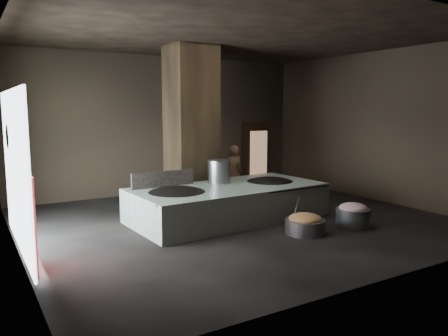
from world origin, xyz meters
TOP-DOWN VIEW (x-y plane):
  - floor at (0.00, 0.00)m, footprint 10.00×9.00m
  - ceiling at (0.00, 0.00)m, footprint 10.00×9.00m
  - back_wall at (0.00, 4.55)m, footprint 10.00×0.10m
  - front_wall at (0.00, -4.55)m, footprint 10.00×0.10m
  - left_wall at (-5.05, 0.00)m, footprint 0.10×9.00m
  - right_wall at (5.05, 0.00)m, footprint 0.10×9.00m
  - pillar at (-0.30, 1.90)m, footprint 1.20×1.20m
  - hearth_platform at (-0.09, 0.26)m, footprint 4.99×2.59m
  - platform_cap at (-0.09, 0.26)m, footprint 4.77×2.29m
  - wok_left at (-1.54, 0.21)m, footprint 1.54×1.54m
  - wok_left_rim at (-1.54, 0.21)m, footprint 1.57×1.57m
  - wok_right at (1.26, 0.31)m, footprint 1.43×1.43m
  - wok_right_rim at (1.26, 0.31)m, footprint 1.46×1.46m
  - stock_pot at (-0.04, 0.81)m, footprint 0.59×0.59m
  - splash_guard at (-1.54, 1.01)m, footprint 1.70×0.16m
  - cook at (1.25, 2.16)m, footprint 0.66×0.48m
  - veg_basin at (0.68, -1.78)m, footprint 1.00×1.00m
  - veg_fill at (0.68, -1.78)m, footprint 0.74×0.74m
  - ladle at (0.53, -1.63)m, footprint 0.13×0.35m
  - meat_basin at (2.05, -1.93)m, footprint 0.90×0.90m
  - meat_fill at (2.05, -1.93)m, footprint 0.67×0.67m
  - doorway_near at (1.20, 4.45)m, footprint 1.18×0.08m
  - doorway_near_glow at (0.95, 4.22)m, footprint 0.81×0.04m
  - doorway_far at (3.60, 4.45)m, footprint 1.18×0.08m
  - doorway_far_glow at (3.79, 4.40)m, footprint 0.77×0.04m
  - left_opening at (-4.95, 0.20)m, footprint 0.04×4.20m
  - pavilion_sliver at (-4.88, -1.10)m, footprint 0.05×0.90m
  - tree_silhouette at (-4.85, 1.30)m, footprint 0.28×1.10m

SIDE VIEW (x-z plane):
  - floor at x=0.00m, z-range -0.10..0.00m
  - veg_basin at x=0.68m, z-range 0.00..0.33m
  - meat_basin at x=2.05m, z-range 0.00..0.44m
  - veg_fill at x=0.68m, z-range 0.24..0.46m
  - hearth_platform at x=-0.09m, z-range 0.00..0.85m
  - meat_fill at x=2.05m, z-range 0.32..0.58m
  - ladle at x=0.53m, z-range 0.23..0.87m
  - wok_left at x=-1.54m, z-range 0.54..0.96m
  - wok_right at x=1.26m, z-range 0.55..0.95m
  - platform_cap at x=-0.09m, z-range 0.80..0.83m
  - wok_left_rim at x=-1.54m, z-range 0.79..0.85m
  - wok_right_rim at x=1.26m, z-range 0.79..0.85m
  - cook at x=1.25m, z-range 0.00..1.69m
  - pavilion_sliver at x=-4.88m, z-range 0.00..1.70m
  - splash_guard at x=-1.54m, z-range 0.82..1.24m
  - doorway_near_glow at x=0.95m, z-range 0.09..2.01m
  - doorway_far_glow at x=3.79m, z-range 0.14..1.96m
  - doorway_near at x=1.20m, z-range -0.09..2.29m
  - doorway_far at x=3.60m, z-range -0.09..2.29m
  - stock_pot at x=-0.04m, z-range 0.81..1.45m
  - left_opening at x=-4.95m, z-range 0.05..3.15m
  - tree_silhouette at x=-4.85m, z-range 1.65..2.75m
  - back_wall at x=0.00m, z-range 0.00..4.50m
  - front_wall at x=0.00m, z-range 0.00..4.50m
  - left_wall at x=-5.05m, z-range 0.00..4.50m
  - right_wall at x=5.05m, z-range 0.00..4.50m
  - pillar at x=-0.30m, z-range 0.00..4.50m
  - ceiling at x=0.00m, z-range 4.50..4.60m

